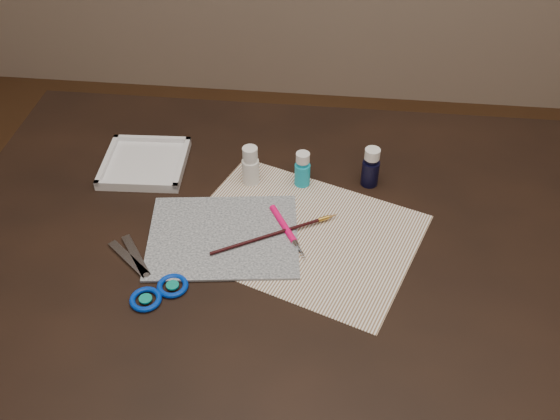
# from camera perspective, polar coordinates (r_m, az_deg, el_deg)

# --- Properties ---
(table) EXTENTS (1.30, 0.90, 0.75)m
(table) POSITION_cam_1_polar(r_m,az_deg,el_deg) (1.49, -0.00, -12.32)
(table) COLOR black
(table) RESTS_ON ground
(paper) EXTENTS (0.51, 0.45, 0.00)m
(paper) POSITION_cam_1_polar(r_m,az_deg,el_deg) (1.20, 1.93, -2.19)
(paper) COLOR white
(paper) RESTS_ON table
(canvas) EXTENTS (0.31, 0.26, 0.00)m
(canvas) POSITION_cam_1_polar(r_m,az_deg,el_deg) (1.19, -5.22, -2.39)
(canvas) COLOR black
(canvas) RESTS_ON paper
(paint_bottle_white) EXTENTS (0.05, 0.05, 0.09)m
(paint_bottle_white) POSITION_cam_1_polar(r_m,az_deg,el_deg) (1.29, -2.72, 4.10)
(paint_bottle_white) COLOR white
(paint_bottle_white) RESTS_ON table
(paint_bottle_cyan) EXTENTS (0.04, 0.04, 0.08)m
(paint_bottle_cyan) POSITION_cam_1_polar(r_m,az_deg,el_deg) (1.29, 2.07, 3.76)
(paint_bottle_cyan) COLOR #16B0D3
(paint_bottle_cyan) RESTS_ON table
(paint_bottle_navy) EXTENTS (0.05, 0.05, 0.09)m
(paint_bottle_navy) POSITION_cam_1_polar(r_m,az_deg,el_deg) (1.30, 8.30, 3.92)
(paint_bottle_navy) COLOR black
(paint_bottle_navy) RESTS_ON table
(paintbrush) EXTENTS (0.23, 0.14, 0.01)m
(paintbrush) POSITION_cam_1_polar(r_m,az_deg,el_deg) (1.18, -0.33, -2.13)
(paintbrush) COLOR black
(paintbrush) RESTS_ON canvas
(craft_knife) EXTENTS (0.09, 0.14, 0.01)m
(craft_knife) POSITION_cam_1_polar(r_m,az_deg,el_deg) (1.19, 0.78, -2.07)
(craft_knife) COLOR #FF0B65
(craft_knife) RESTS_ON paper
(scissors) EXTENTS (0.23, 0.22, 0.01)m
(scissors) POSITION_cam_1_polar(r_m,az_deg,el_deg) (1.15, -12.88, -5.50)
(scissors) COLOR silver
(scissors) RESTS_ON table
(palette_tray) EXTENTS (0.18, 0.18, 0.02)m
(palette_tray) POSITION_cam_1_polar(r_m,az_deg,el_deg) (1.38, -12.25, 4.25)
(palette_tray) COLOR white
(palette_tray) RESTS_ON table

